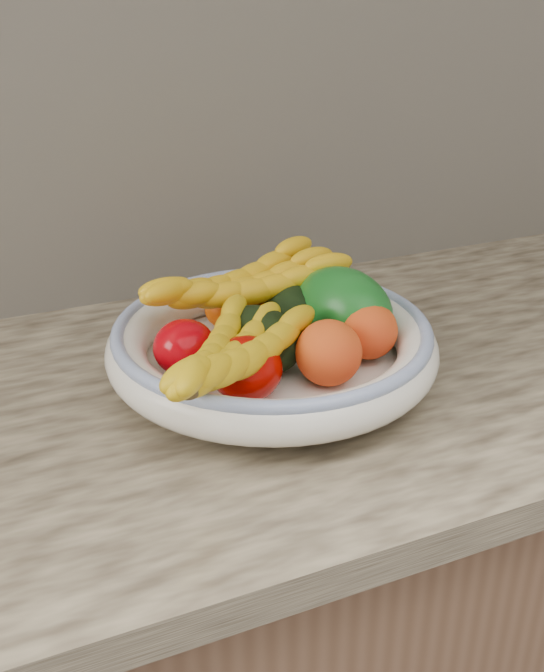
{
  "coord_description": "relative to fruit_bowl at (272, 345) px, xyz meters",
  "views": [
    {
      "loc": [
        -0.31,
        0.93,
        1.34
      ],
      "look_at": [
        0.0,
        1.66,
        0.96
      ],
      "focal_mm": 40.0,
      "sensor_mm": 36.0,
      "label": 1
    }
  ],
  "objects": [
    {
      "name": "peach_right",
      "position": [
        0.1,
        -0.05,
        0.02
      ],
      "size": [
        0.09,
        0.09,
        0.07
      ],
      "primitive_type": "ellipsoid",
      "rotation": [
        0.0,
        0.0,
        -0.31
      ],
      "color": "orange",
      "rests_on": "fruit_bowl"
    },
    {
      "name": "fruit_bowl",
      "position": [
        0.0,
        0.0,
        0.0
      ],
      "size": [
        0.39,
        0.39,
        0.08
      ],
      "color": "white",
      "rests_on": "kitchen_counter"
    },
    {
      "name": "banana_bunch_front",
      "position": [
        -0.08,
        -0.08,
        0.03
      ],
      "size": [
        0.27,
        0.27,
        0.08
      ],
      "primitive_type": null,
      "rotation": [
        0.0,
        0.0,
        0.79
      ],
      "color": "yellow",
      "rests_on": "fruit_bowl"
    },
    {
      "name": "banana_bunch_back",
      "position": [
        -0.0,
        0.08,
        0.04
      ],
      "size": [
        0.31,
        0.16,
        0.08
      ],
      "primitive_type": null,
      "rotation": [
        0.0,
        0.0,
        0.19
      ],
      "color": "yellow",
      "rests_on": "fruit_bowl"
    },
    {
      "name": "avocado_right",
      "position": [
        0.05,
        0.05,
        0.02
      ],
      "size": [
        0.07,
        0.1,
        0.07
      ],
      "primitive_type": "ellipsoid",
      "rotation": [
        0.0,
        0.0,
        -0.07
      ],
      "color": "black",
      "rests_on": "fruit_bowl"
    },
    {
      "name": "peach_front",
      "position": [
        0.04,
        -0.08,
        0.02
      ],
      "size": [
        0.08,
        0.08,
        0.07
      ],
      "primitive_type": "ellipsoid",
      "rotation": [
        0.0,
        0.0,
        0.05
      ],
      "color": "orange",
      "rests_on": "fruit_bowl"
    },
    {
      "name": "green_mango",
      "position": [
        0.1,
        0.01,
        0.03
      ],
      "size": [
        0.15,
        0.17,
        0.12
      ],
      "primitive_type": "ellipsoid",
      "rotation": [
        0.0,
        0.31,
        0.28
      ],
      "color": "#105918",
      "rests_on": "fruit_bowl"
    },
    {
      "name": "clementine_back_right",
      "position": [
        0.05,
        0.11,
        0.01
      ],
      "size": [
        0.07,
        0.07,
        0.05
      ],
      "primitive_type": "ellipsoid",
      "rotation": [
        0.0,
        0.0,
        0.24
      ],
      "color": "#EC4E04",
      "rests_on": "fruit_bowl"
    },
    {
      "name": "avocado_center",
      "position": [
        -0.02,
        -0.01,
        0.02
      ],
      "size": [
        0.11,
        0.13,
        0.08
      ],
      "primitive_type": "ellipsoid",
      "rotation": [
        0.0,
        0.0,
        0.37
      ],
      "color": "black",
      "rests_on": "fruit_bowl"
    },
    {
      "name": "clementine_back_left",
      "position": [
        -0.02,
        0.11,
        0.01
      ],
      "size": [
        0.07,
        0.07,
        0.05
      ],
      "primitive_type": "ellipsoid",
      "rotation": [
        0.0,
        0.0,
        -0.27
      ],
      "color": "#E85304",
      "rests_on": "fruit_bowl"
    },
    {
      "name": "tomato_near_left",
      "position": [
        -0.06,
        -0.07,
        0.01
      ],
      "size": [
        0.09,
        0.09,
        0.07
      ],
      "primitive_type": "ellipsoid",
      "rotation": [
        0.0,
        0.0,
        -0.13
      ],
      "color": "#A40400",
      "rests_on": "fruit_bowl"
    },
    {
      "name": "kitchen_counter",
      "position": [
        0.0,
        0.03,
        -0.48
      ],
      "size": [
        2.44,
        0.66,
        1.4
      ],
      "color": "brown",
      "rests_on": "ground"
    },
    {
      "name": "tomato_left",
      "position": [
        -0.1,
        0.01,
        0.01
      ],
      "size": [
        0.09,
        0.09,
        0.06
      ],
      "primitive_type": "ellipsoid",
      "rotation": [
        0.0,
        0.0,
        0.36
      ],
      "color": "#B50009",
      "rests_on": "fruit_bowl"
    },
    {
      "name": "clementine_back_mid",
      "position": [
        -0.01,
        0.06,
        0.01
      ],
      "size": [
        0.05,
        0.05,
        0.05
      ],
      "primitive_type": "ellipsoid",
      "rotation": [
        0.0,
        0.0,
        -0.12
      ],
      "color": "#DB4E04",
      "rests_on": "fruit_bowl"
    }
  ]
}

